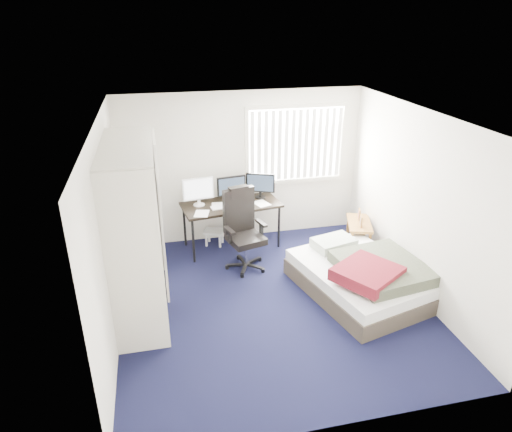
{
  "coord_description": "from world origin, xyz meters",
  "views": [
    {
      "loc": [
        -1.36,
        -5.0,
        3.61
      ],
      "look_at": [
        -0.14,
        0.4,
        1.12
      ],
      "focal_mm": 32.0,
      "sensor_mm": 36.0,
      "label": 1
    }
  ],
  "objects_px": {
    "desk": "(231,202)",
    "bed": "(363,276)",
    "office_chair": "(243,237)",
    "nightstand": "(359,226)"
  },
  "relations": [
    {
      "from": "office_chair",
      "to": "bed",
      "type": "height_order",
      "value": "office_chair"
    },
    {
      "from": "desk",
      "to": "bed",
      "type": "bearing_deg",
      "value": -49.62
    },
    {
      "from": "desk",
      "to": "nightstand",
      "type": "height_order",
      "value": "desk"
    },
    {
      "from": "office_chair",
      "to": "bed",
      "type": "xyz_separation_m",
      "value": [
        1.46,
        -1.11,
        -0.22
      ]
    },
    {
      "from": "nightstand",
      "to": "bed",
      "type": "distance_m",
      "value": 1.32
    },
    {
      "from": "desk",
      "to": "nightstand",
      "type": "bearing_deg",
      "value": -16.29
    },
    {
      "from": "office_chair",
      "to": "nightstand",
      "type": "relative_size",
      "value": 1.59
    },
    {
      "from": "office_chair",
      "to": "bed",
      "type": "bearing_deg",
      "value": -37.1
    },
    {
      "from": "desk",
      "to": "office_chair",
      "type": "distance_m",
      "value": 0.76
    },
    {
      "from": "office_chair",
      "to": "nightstand",
      "type": "height_order",
      "value": "office_chair"
    }
  ]
}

